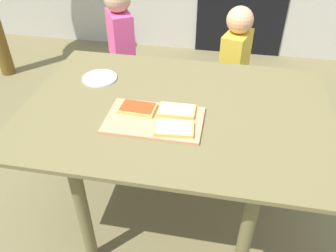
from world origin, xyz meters
name	(u,v)px	position (x,y,z in m)	size (l,w,h in m)	color
ground_plane	(174,211)	(0.00, 0.00, 0.00)	(16.00, 16.00, 0.00)	olive
dining_table	(176,127)	(0.00, 0.00, 0.64)	(1.43, 0.99, 0.75)	brown
cutting_board	(154,120)	(-0.08, -0.12, 0.76)	(0.43, 0.26, 0.01)	tan
pizza_slice_far_left	(138,108)	(-0.17, -0.07, 0.77)	(0.17, 0.11, 0.02)	#D3B75A
pizza_slice_near_right	(174,129)	(0.02, -0.19, 0.77)	(0.17, 0.12, 0.02)	#D3B75A
pizza_slice_far_right	(177,110)	(0.01, -0.05, 0.77)	(0.17, 0.10, 0.02)	#D3B75A
plate_white_left	(100,78)	(-0.44, 0.19, 0.76)	(0.18, 0.18, 0.01)	white
child_left	(122,48)	(-0.54, 0.88, 0.61)	(0.25, 0.28, 1.04)	#234E62
child_right	(234,68)	(0.26, 0.83, 0.56)	(0.21, 0.27, 0.97)	navy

